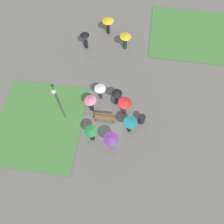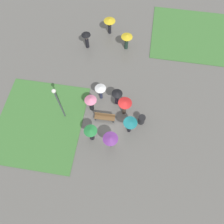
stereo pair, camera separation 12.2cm
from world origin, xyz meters
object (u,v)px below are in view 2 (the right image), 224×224
object	(u,v)px
park_bench	(105,117)
crowd_person_pink	(91,102)
crowd_person_teal	(130,124)
lamp_post	(58,101)
lone_walker_mid_plaza	(110,22)
crowd_person_black	(117,96)
crowd_person_purple	(110,139)
crowd_person_white	(101,90)
crowd_person_green	(91,133)
trash_bin	(141,120)
lone_walker_near_lawn	(127,39)
crowd_person_red	(125,105)
lone_walker_far_path	(86,38)

from	to	relation	value
park_bench	crowd_person_pink	world-z (taller)	crowd_person_pink
park_bench	crowd_person_teal	size ratio (longest dim) A/B	0.93
crowd_person_pink	lamp_post	bearing A→B (deg)	-144.29
lone_walker_mid_plaza	crowd_person_pink	bearing A→B (deg)	-27.91
crowd_person_black	crowd_person_teal	world-z (taller)	crowd_person_teal
crowd_person_black	crowd_person_purple	world-z (taller)	crowd_person_purple
park_bench	crowd_person_pink	size ratio (longest dim) A/B	0.98
crowd_person_white	crowd_person_purple	distance (m)	4.63
crowd_person_black	crowd_person_green	xyz separation A→B (m)	(-1.54, -3.67, 0.03)
crowd_person_green	park_bench	bearing A→B (deg)	-115.55
lamp_post	park_bench	bearing A→B (deg)	4.53
crowd_person_green	lone_walker_mid_plaza	size ratio (longest dim) A/B	1.04
park_bench	trash_bin	world-z (taller)	trash_bin
park_bench	lamp_post	world-z (taller)	lamp_post
crowd_person_teal	park_bench	bearing A→B (deg)	54.61
trash_bin	crowd_person_white	xyz separation A→B (m)	(-3.85, 1.90, 0.79)
lamp_post	crowd_person_white	xyz separation A→B (m)	(2.79, 2.38, -1.56)
crowd_person_teal	crowd_person_pink	bearing A→B (deg)	48.90
crowd_person_purple	park_bench	bearing A→B (deg)	-154.60
lone_walker_mid_plaza	lone_walker_near_lawn	size ratio (longest dim) A/B	1.03
crowd_person_pink	park_bench	bearing A→B (deg)	-24.17
lone_walker_near_lawn	crowd_person_green	bearing A→B (deg)	80.95
crowd_person_teal	lone_walker_mid_plaza	distance (m)	11.39
crowd_person_red	crowd_person_teal	bearing A→B (deg)	117.43
lone_walker_near_lawn	lone_walker_far_path	bearing A→B (deg)	6.40
crowd_person_black	crowd_person_teal	distance (m)	2.90
lamp_post	lone_walker_far_path	bearing A→B (deg)	87.67
park_bench	lamp_post	distance (m)	4.24
lamp_post	crowd_person_teal	distance (m)	5.90
trash_bin	crowd_person_pink	size ratio (longest dim) A/B	0.53
trash_bin	crowd_person_red	distance (m)	1.96
crowd_person_black	trash_bin	bearing A→B (deg)	-133.67
crowd_person_black	lone_walker_far_path	bearing A→B (deg)	23.30
lone_walker_mid_plaza	crowd_person_green	bearing A→B (deg)	-25.09
crowd_person_black	crowd_person_green	world-z (taller)	crowd_person_green
park_bench	crowd_person_green	world-z (taller)	crowd_person_green
lamp_post	crowd_person_green	distance (m)	3.55
crowd_person_white	crowd_person_black	bearing A→B (deg)	-160.13
lone_walker_far_path	crowd_person_green	bearing A→B (deg)	3.73
crowd_person_teal	crowd_person_green	xyz separation A→B (m)	(-2.96, -1.15, -0.15)
lamp_post	trash_bin	world-z (taller)	lamp_post
crowd_person_red	crowd_person_pink	bearing A→B (deg)	6.96
lone_walker_mid_plaza	park_bench	bearing A→B (deg)	-20.42
crowd_person_green	lone_walker_mid_plaza	bearing A→B (deg)	-91.43
crowd_person_black	crowd_person_red	world-z (taller)	crowd_person_red
lamp_post	lone_walker_mid_plaza	size ratio (longest dim) A/B	2.42
crowd_person_red	crowd_person_pink	xyz separation A→B (m)	(-2.88, -0.05, -0.17)
trash_bin	lone_walker_mid_plaza	size ratio (longest dim) A/B	0.53
crowd_person_pink	crowd_person_red	bearing A→B (deg)	9.49
crowd_person_green	crowd_person_pink	bearing A→B (deg)	-82.00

